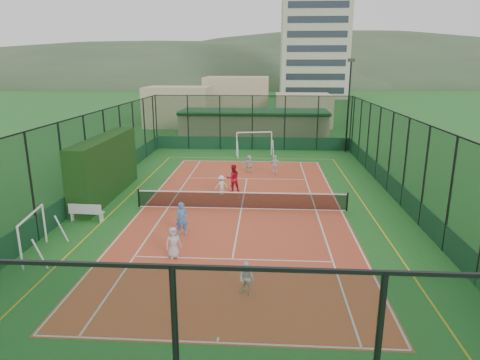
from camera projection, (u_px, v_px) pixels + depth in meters
The scene contains 20 objects.
ground at pixel (241, 209), 23.79m from camera, with size 300.00×300.00×0.00m, color #226322.
court_slab at pixel (241, 209), 23.79m from camera, with size 11.17×23.97×0.01m, color #B34627.
tennis_net at pixel (241, 200), 23.66m from camera, with size 11.67×0.12×1.06m, color black, non-canonical shape.
perimeter_fence at pixel (241, 165), 23.14m from camera, with size 18.12×34.12×5.00m, color black, non-canonical shape.
floodlight_ne at pixel (348, 106), 38.18m from camera, with size 0.60×0.26×8.25m, color black, non-canonical shape.
clubhouse at pixel (254, 125), 44.56m from camera, with size 15.20×7.20×3.15m, color tan, non-canonical shape.
apartment_tower at pixel (315, 31), 98.09m from camera, with size 15.00×12.00×30.00m, color beige.
distant_hills at pixel (264, 84), 168.23m from camera, with size 200.00×60.00×24.00m, color #384C33, non-canonical shape.
hedge_left at pixel (105, 167), 25.60m from camera, with size 1.24×8.29×3.63m, color black.
white_bench at pixel (87, 212), 21.84m from camera, with size 1.74×0.48×0.98m, color white, non-canonical shape.
futsal_goal_near at pixel (33, 235), 17.83m from camera, with size 0.80×2.76×1.78m, color white, non-canonical shape.
futsal_goal_far at pixel (254, 144), 37.37m from camera, with size 3.17×0.92×2.04m, color white, non-canonical shape.
child_near_left at pixel (173, 243), 17.61m from camera, with size 0.65×0.42×1.33m, color silver.
child_near_mid at pixel (182, 219), 19.96m from camera, with size 0.58×0.38×1.58m, color #467CC8.
child_near_right at pixel (247, 279), 14.77m from camera, with size 0.59×0.46×1.22m, color silver.
child_far_left at pixel (221, 185), 26.15m from camera, with size 0.79×0.45×1.22m, color white.
child_far_right at pixel (275, 165), 30.93m from camera, with size 0.82×0.34×1.40m, color white.
child_far_back at pixel (249, 164), 31.67m from camera, with size 1.19×0.38×1.28m, color silver.
coach at pixel (233, 178), 26.74m from camera, with size 0.85×0.66×1.74m, color #B11226.
tennis_balls at pixel (231, 199), 25.28m from camera, with size 4.15×1.35×0.07m.
Camera 1 is at (1.32, -22.50, 7.80)m, focal length 32.00 mm.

